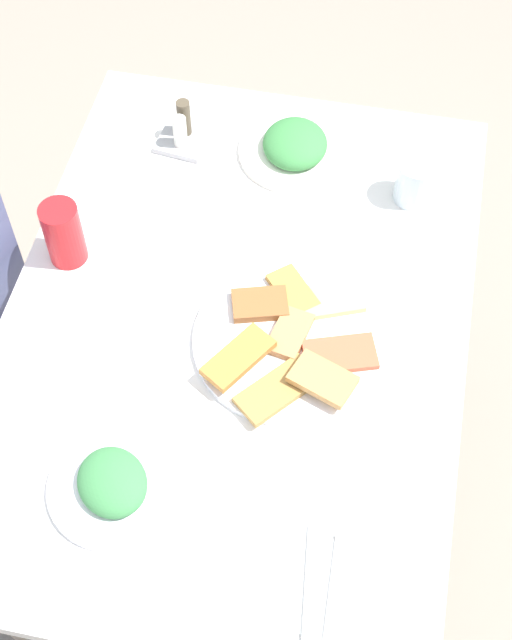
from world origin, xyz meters
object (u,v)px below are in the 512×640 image
condiment_caddy (183,132)px  salad_plate_greens (295,146)px  paper_napkin (323,589)px  drinking_glass (415,181)px  pide_platter (290,341)px  dining_table (236,349)px  fork (336,591)px  salad_plate_rice (113,484)px  soda_can (63,234)px  spoon (310,586)px

condiment_caddy → salad_plate_greens: bearing=-86.2°
condiment_caddy → paper_napkin: bearing=-153.5°
salad_plate_greens → drinking_glass: drinking_glass is taller
pide_platter → salad_plate_greens: 0.43m
pide_platter → paper_napkin: pide_platter is taller
dining_table → condiment_caddy: size_ratio=11.01×
dining_table → condiment_caddy: 0.44m
dining_table → drinking_glass: bearing=-37.8°
salad_plate_greens → drinking_glass: (-0.07, -0.23, 0.02)m
fork → pide_platter: bearing=17.1°
salad_plate_rice → drinking_glass: (0.66, -0.37, 0.03)m
salad_plate_rice → drinking_glass: bearing=-29.3°
salad_plate_greens → soda_can: size_ratio=1.75×
salad_plate_greens → drinking_glass: bearing=-106.1°
soda_can → spoon: size_ratio=0.69×
drinking_glass → salad_plate_rice: bearing=150.7°
dining_table → paper_napkin: size_ratio=7.88×
soda_can → fork: (-0.49, -0.55, -0.06)m
spoon → condiment_caddy: size_ratio=1.75×
paper_napkin → condiment_caddy: bearing=26.5°
pide_platter → salad_plate_rice: 0.37m
fork → condiment_caddy: bearing=25.5°
salad_plate_rice → spoon: (-0.09, -0.31, -0.01)m
drinking_glass → condiment_caddy: condiment_caddy is taller
soda_can → condiment_caddy: soda_can is taller
drinking_glass → fork: bearing=178.0°
condiment_caddy → fork: bearing=-152.5°
pide_platter → paper_napkin: 0.41m
paper_napkin → salad_plate_rice: bearing=75.1°
condiment_caddy → dining_table: bearing=-154.5°
paper_napkin → fork: fork is taller
drinking_glass → condiment_caddy: (0.05, 0.44, -0.02)m
condiment_caddy → salad_plate_rice: bearing=-174.2°
drinking_glass → condiment_caddy: 0.45m
drinking_glass → paper_napkin: 0.75m
fork → dining_table: bearing=27.3°
pide_platter → drinking_glass: drinking_glass is taller
pide_platter → paper_napkin: (-0.39, -0.12, -0.01)m
salad_plate_rice → condiment_caddy: 0.72m
dining_table → pide_platter: (-0.03, -0.10, 0.10)m
dining_table → fork: 0.48m
dining_table → fork: bearing=-150.6°
condiment_caddy → soda_can: bearing=157.3°
salad_plate_rice → drinking_glass: drinking_glass is taller
dining_table → salad_plate_rice: salad_plate_rice is taller
dining_table → drinking_glass: 0.44m
salad_plate_greens → fork: (-0.81, -0.20, -0.01)m
fork → salad_plate_rice: bearing=73.7°
salad_plate_rice → dining_table: bearing=-19.0°
spoon → dining_table: bearing=19.0°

